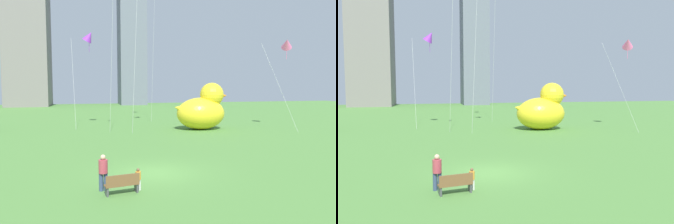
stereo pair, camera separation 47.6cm
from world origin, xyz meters
The scene contains 8 objects.
ground_plane centered at (0.00, 0.00, 0.00)m, with size 140.00×140.00×0.00m, color #4E833A.
park_bench centered at (-2.12, -3.05, 0.47)m, with size 1.54×0.70×0.90m.
person_adult centered at (-2.88, -2.34, 0.91)m, with size 0.40×0.40×1.64m.
person_child centered at (-1.36, -2.66, 0.56)m, with size 0.25×0.25×1.01m.
giant_inflatable_duck centered at (8.64, 15.98, 2.13)m, with size 6.04×3.88×5.01m.
city_skyline centered at (-16.40, 65.18, 19.35)m, with size 54.27×13.26×40.47m.
kite_purple centered at (-3.01, 21.14, 10.15)m, with size 2.92×3.57×10.93m.
kite_pink centered at (17.66, 14.43, 9.22)m, with size 3.73×3.81×10.02m.
Camera 1 is at (-3.62, -16.84, 4.69)m, focal length 34.81 mm.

